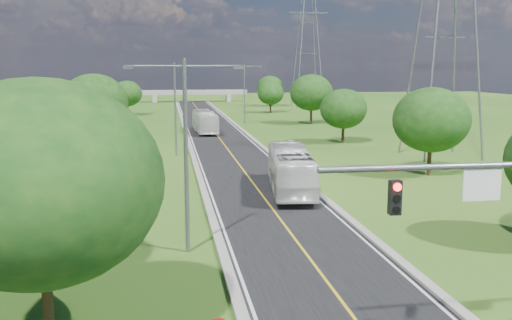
{
  "coord_description": "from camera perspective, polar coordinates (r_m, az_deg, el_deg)",
  "views": [
    {
      "loc": [
        -6.91,
        -16.85,
        9.59
      ],
      "look_at": [
        -0.71,
        22.69,
        3.0
      ],
      "focal_mm": 40.0,
      "sensor_mm": 36.0,
      "label": 1
    }
  ],
  "objects": [
    {
      "name": "signal_mast",
      "position": [
        19.63,
        24.2,
        -5.3
      ],
      "size": [
        8.54,
        0.33,
        7.2
      ],
      "color": "slate",
      "rests_on": "ground"
    },
    {
      "name": "tree_ld",
      "position": [
        91.53,
        -15.32,
        6.12
      ],
      "size": [
        6.72,
        6.72,
        7.82
      ],
      "color": "black",
      "rests_on": "ground"
    },
    {
      "name": "tree_lf",
      "position": [
        19.64,
        -20.76,
        -2.14
      ],
      "size": [
        7.98,
        7.98,
        9.28
      ],
      "color": "black",
      "rests_on": "ground"
    },
    {
      "name": "ground",
      "position": [
        77.75,
        -3.75,
        2.25
      ],
      "size": [
        260.0,
        260.0,
        0.0
      ],
      "primitive_type": "plane",
      "color": "#205016",
      "rests_on": "ground"
    },
    {
      "name": "curb_left",
      "position": [
        83.43,
        -7.04,
        2.76
      ],
      "size": [
        0.5,
        150.0,
        0.22
      ],
      "primitive_type": "cube",
      "color": "gray",
      "rests_on": "ground"
    },
    {
      "name": "curb_right",
      "position": [
        84.13,
        -1.24,
        2.88
      ],
      "size": [
        0.5,
        150.0,
        0.22
      ],
      "primitive_type": "cube",
      "color": "gray",
      "rests_on": "ground"
    },
    {
      "name": "tree_rb",
      "position": [
        52.36,
        17.12,
        3.86
      ],
      "size": [
        6.72,
        6.72,
        7.82
      ],
      "color": "black",
      "rests_on": "ground"
    },
    {
      "name": "power_tower_near",
      "position": [
        63.93,
        18.48,
        12.84
      ],
      "size": [
        9.0,
        6.4,
        28.0
      ],
      "color": "slate",
      "rests_on": "ground"
    },
    {
      "name": "road",
      "position": [
        83.69,
        -4.12,
        2.77
      ],
      "size": [
        8.0,
        150.0,
        0.06
      ],
      "primitive_type": "cube",
      "color": "black",
      "rests_on": "ground"
    },
    {
      "name": "power_tower_far",
      "position": [
        135.97,
        5.2,
        11.18
      ],
      "size": [
        9.0,
        6.4,
        28.0
      ],
      "color": "slate",
      "rests_on": "ground"
    },
    {
      "name": "tree_rd",
      "position": [
        95.98,
        5.56,
        6.73
      ],
      "size": [
        7.14,
        7.14,
        8.3
      ],
      "color": "black",
      "rests_on": "ground"
    },
    {
      "name": "bus_outbound",
      "position": [
        43.8,
        3.48,
        -0.97
      ],
      "size": [
        4.4,
        12.43,
        3.39
      ],
      "primitive_type": "imported",
      "rotation": [
        0.0,
        0.0,
        3.01
      ],
      "color": "silver",
      "rests_on": "road"
    },
    {
      "name": "streetlight_far_right",
      "position": [
        95.79,
        -1.17,
        7.17
      ],
      "size": [
        5.9,
        0.25,
        10.0
      ],
      "color": "slate",
      "rests_on": "ground"
    },
    {
      "name": "tree_re",
      "position": [
        118.93,
        1.48,
        6.67
      ],
      "size": [
        5.46,
        5.46,
        6.35
      ],
      "color": "black",
      "rests_on": "ground"
    },
    {
      "name": "bus_inbound",
      "position": [
        83.26,
        -5.12,
        3.84
      ],
      "size": [
        3.15,
        11.51,
        3.18
      ],
      "primitive_type": "imported",
      "rotation": [
        0.0,
        0.0,
        0.04
      ],
      "color": "silver",
      "rests_on": "road"
    },
    {
      "name": "overpass",
      "position": [
        157.17,
        -6.43,
        6.68
      ],
      "size": [
        30.0,
        3.0,
        3.2
      ],
      "color": "gray",
      "rests_on": "ground"
    },
    {
      "name": "tree_le",
      "position": [
        115.22,
        -12.77,
        6.51
      ],
      "size": [
        5.88,
        5.88,
        6.84
      ],
      "color": "black",
      "rests_on": "ground"
    },
    {
      "name": "speed_limit_sign",
      "position": [
        56.72,
        3.51,
        1.24
      ],
      "size": [
        0.55,
        0.09,
        2.4
      ],
      "color": "slate",
      "rests_on": "ground"
    },
    {
      "name": "streetlight_near_left",
      "position": [
        29.09,
        -7.05,
        2.08
      ],
      "size": [
        5.9,
        0.25,
        10.0
      ],
      "color": "slate",
      "rests_on": "ground"
    },
    {
      "name": "tree_lc",
      "position": [
        67.46,
        -15.86,
        5.59
      ],
      "size": [
        7.56,
        7.56,
        8.79
      ],
      "color": "black",
      "rests_on": "ground"
    },
    {
      "name": "tree_lb",
      "position": [
        46.03,
        -20.27,
        2.6
      ],
      "size": [
        6.3,
        6.3,
        7.33
      ],
      "color": "black",
      "rests_on": "ground"
    },
    {
      "name": "tree_rc",
      "position": [
        72.44,
        8.75,
        5.08
      ],
      "size": [
        5.88,
        5.88,
        6.84
      ],
      "color": "black",
      "rests_on": "ground"
    },
    {
      "name": "tree_rf",
      "position": [
        139.19,
        1.41,
        7.31
      ],
      "size": [
        6.3,
        6.3,
        7.33
      ],
      "color": "black",
      "rests_on": "ground"
    },
    {
      "name": "streetlight_mid_left",
      "position": [
        61.96,
        -8.1,
        5.89
      ],
      "size": [
        5.9,
        0.25,
        10.0
      ],
      "color": "slate",
      "rests_on": "ground"
    }
  ]
}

